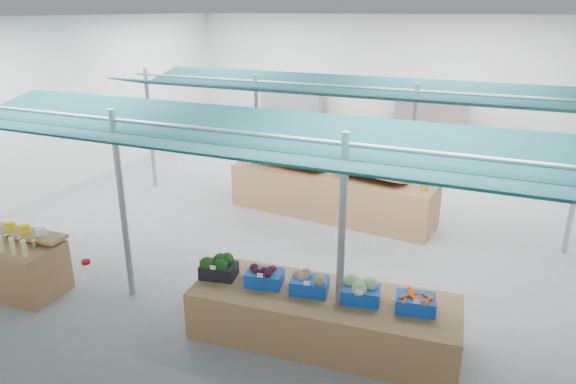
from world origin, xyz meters
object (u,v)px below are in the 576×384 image
at_px(veg_counter, 323,317).
at_px(vendor_right, 371,166).
at_px(vendor_left, 300,158).
at_px(fruit_counter, 331,195).
at_px(crate_stack, 350,306).
at_px(bottle_shelf, 8,263).

bearing_deg(veg_counter, vendor_right, 93.24).
bearing_deg(vendor_left, fruit_counter, 142.98).
relative_size(veg_counter, crate_stack, 6.35).
height_order(vendor_left, vendor_right, same).
bearing_deg(vendor_left, crate_stack, 125.49).
bearing_deg(vendor_right, veg_counter, 104.06).
bearing_deg(vendor_left, veg_counter, 121.18).
height_order(veg_counter, fruit_counter, fruit_counter).
distance_m(fruit_counter, vendor_left, 1.68).
distance_m(bottle_shelf, vendor_left, 6.73).
bearing_deg(veg_counter, bottle_shelf, -176.94).
relative_size(veg_counter, vendor_left, 1.99).
relative_size(fruit_counter, vendor_left, 2.50).
bearing_deg(fruit_counter, vendor_left, 142.98).
relative_size(veg_counter, vendor_right, 1.99).
bearing_deg(crate_stack, vendor_right, 102.00).
distance_m(veg_counter, crate_stack, 0.57).
relative_size(veg_counter, fruit_counter, 0.80).
bearing_deg(bottle_shelf, vendor_right, 51.37).
relative_size(crate_stack, vendor_right, 0.31).
xyz_separation_m(veg_counter, vendor_left, (-2.62, 5.45, 0.56)).
xyz_separation_m(fruit_counter, crate_stack, (1.65, -3.83, -0.20)).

